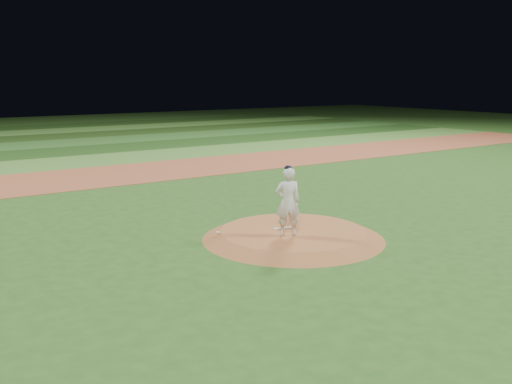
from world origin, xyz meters
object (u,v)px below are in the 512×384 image
at_px(rosin_bag, 218,232).
at_px(pitchers_mound, 293,234).
at_px(pitching_rubber, 283,228).
at_px(pitcher_on_mound, 288,201).

bearing_deg(rosin_bag, pitchers_mound, -25.86).
bearing_deg(pitchers_mound, rosin_bag, 154.14).
height_order(pitchers_mound, pitching_rubber, pitching_rubber).
xyz_separation_m(pitchers_mound, rosin_bag, (-2.05, 1.00, 0.16)).
distance_m(pitchers_mound, pitching_rubber, 0.40).
xyz_separation_m(pitchers_mound, pitching_rubber, (-0.13, 0.35, 0.14)).
bearing_deg(pitching_rubber, rosin_bag, 174.48).
relative_size(pitchers_mound, rosin_bag, 44.40).
xyz_separation_m(pitching_rubber, rosin_bag, (-1.92, 0.65, 0.02)).
height_order(pitchers_mound, pitcher_on_mound, pitcher_on_mound).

